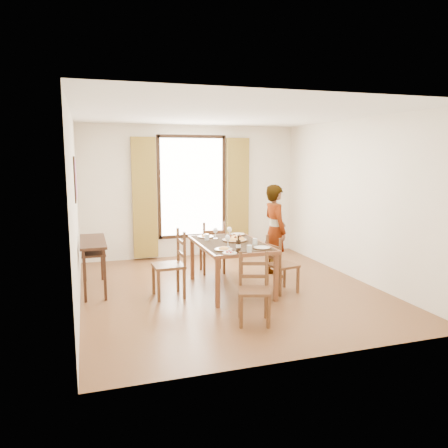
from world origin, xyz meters
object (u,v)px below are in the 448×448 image
object	(u,v)px
console_table	(93,248)
dining_table	(231,247)
pasta_platter	(235,238)
man	(275,231)

from	to	relation	value
console_table	dining_table	distance (m)	2.13
dining_table	pasta_platter	distance (m)	0.17
console_table	pasta_platter	distance (m)	2.21
pasta_platter	dining_table	bearing A→B (deg)	-139.40
man	pasta_platter	bearing A→B (deg)	113.44
console_table	dining_table	bearing A→B (deg)	-16.28
console_table	man	bearing A→B (deg)	-1.43
dining_table	man	distance (m)	1.12
dining_table	console_table	bearing A→B (deg)	163.72
console_table	dining_table	size ratio (longest dim) A/B	0.75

